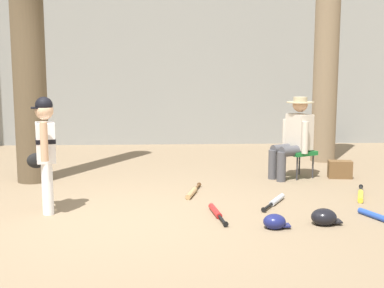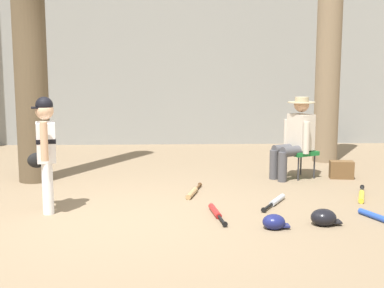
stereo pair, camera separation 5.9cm
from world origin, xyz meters
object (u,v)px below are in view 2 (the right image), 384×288
object	(u,v)px
handbag_beside_stool	(341,170)
batting_helmet_navy	(274,222)
bat_red_barrel	(216,212)
bat_aluminum_silver	(276,201)
bat_yellow_trainer	(362,195)
tree_behind_spectator	(329,46)
seated_spectator	(295,135)
batting_helmet_black	(324,218)
bat_wood_tan	(193,192)
bat_blue_youth	(380,218)
folding_stool	(300,154)
young_ballplayer	(45,147)

from	to	relation	value
handbag_beside_stool	batting_helmet_navy	xyz separation A→B (m)	(-1.47, -2.34, -0.06)
handbag_beside_stool	bat_red_barrel	world-z (taller)	handbag_beside_stool
bat_aluminum_silver	bat_yellow_trainer	bearing A→B (deg)	11.70
tree_behind_spectator	seated_spectator	world-z (taller)	tree_behind_spectator
bat_yellow_trainer	batting_helmet_black	world-z (taller)	batting_helmet_black
seated_spectator	bat_wood_tan	distance (m)	1.91
handbag_beside_stool	bat_red_barrel	xyz separation A→B (m)	(-2.02, -1.85, -0.10)
tree_behind_spectator	seated_spectator	distance (m)	2.14
tree_behind_spectator	handbag_beside_stool	bearing A→B (deg)	-97.05
handbag_beside_stool	bat_wood_tan	size ratio (longest dim) A/B	0.47
tree_behind_spectator	bat_red_barrel	distance (m)	4.42
seated_spectator	bat_blue_youth	size ratio (longest dim) A/B	1.56
bat_yellow_trainer	batting_helmet_black	bearing A→B (deg)	-126.58
folding_stool	bat_wood_tan	world-z (taller)	folding_stool
folding_stool	batting_helmet_navy	xyz separation A→B (m)	(-0.86, -2.42, -0.30)
young_ballplayer	batting_helmet_black	xyz separation A→B (m)	(2.99, -0.61, -0.67)
young_ballplayer	batting_helmet_black	distance (m)	3.12
handbag_beside_stool	bat_aluminum_silver	size ratio (longest dim) A/B	0.52
tree_behind_spectator	batting_helmet_black	bearing A→B (deg)	-106.76
bat_yellow_trainer	batting_helmet_navy	bearing A→B (deg)	-138.57
young_ballplayer	bat_red_barrel	size ratio (longest dim) A/B	1.81
bat_blue_youth	batting_helmet_black	xyz separation A→B (m)	(-0.64, -0.11, 0.04)
bat_wood_tan	bat_blue_youth	world-z (taller)	same
batting_helmet_navy	batting_helmet_black	xyz separation A→B (m)	(0.54, 0.10, 0.01)
bat_yellow_trainer	seated_spectator	bearing A→B (deg)	115.53
bat_wood_tan	bat_red_barrel	size ratio (longest dim) A/B	1.00
seated_spectator	batting_helmet_navy	size ratio (longest dim) A/B	4.38
folding_stool	bat_red_barrel	size ratio (longest dim) A/B	0.74
bat_wood_tan	bat_aluminum_silver	distance (m)	1.09
seated_spectator	handbag_beside_stool	xyz separation A→B (m)	(0.70, -0.03, -0.51)
bat_blue_youth	batting_helmet_navy	size ratio (longest dim) A/B	2.82
young_ballplayer	bat_wood_tan	bearing A→B (deg)	23.09
folding_stool	bat_yellow_trainer	size ratio (longest dim) A/B	0.69
folding_stool	bat_blue_youth	xyz separation A→B (m)	(0.32, -2.21, -0.33)
bat_aluminum_silver	folding_stool	bearing A→B (deg)	66.11
bat_wood_tan	batting_helmet_black	size ratio (longest dim) A/B	2.29
bat_red_barrel	batting_helmet_black	xyz separation A→B (m)	(1.09, -0.39, 0.04)
bat_yellow_trainer	handbag_beside_stool	bearing A→B (deg)	83.78
folding_stool	bat_blue_youth	world-z (taller)	folding_stool
young_ballplayer	folding_stool	bearing A→B (deg)	27.24
folding_stool	batting_helmet_black	bearing A→B (deg)	-97.93
seated_spectator	bat_wood_tan	xyz separation A→B (m)	(-1.54, -0.94, -0.61)
tree_behind_spectator	bat_blue_youth	distance (m)	4.10
tree_behind_spectator	bat_aluminum_silver	bearing A→B (deg)	-116.91
bat_wood_tan	bat_red_barrel	world-z (taller)	same
bat_blue_youth	bat_red_barrel	size ratio (longest dim) A/B	1.07
young_ballplayer	seated_spectator	size ratio (longest dim) A/B	1.09
folding_stool	handbag_beside_stool	world-z (taller)	folding_stool
bat_blue_youth	batting_helmet_navy	xyz separation A→B (m)	(-1.18, -0.21, 0.03)
seated_spectator	bat_aluminum_silver	bearing A→B (deg)	-111.52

